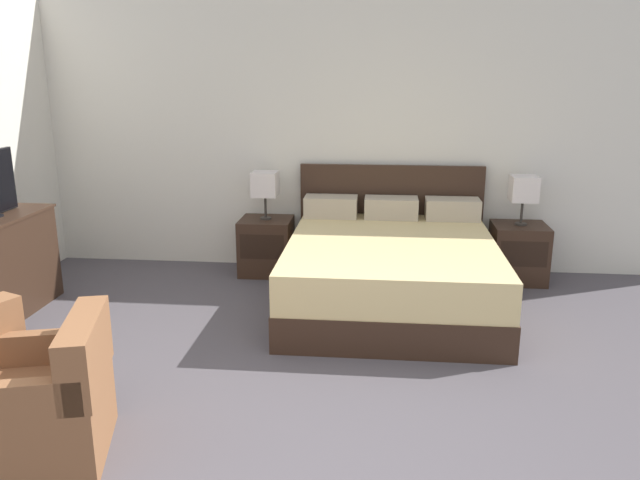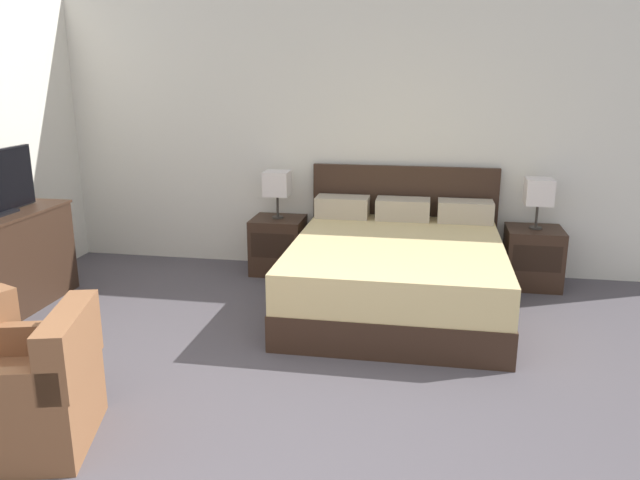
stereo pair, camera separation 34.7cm
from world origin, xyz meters
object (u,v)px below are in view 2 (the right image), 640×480
at_px(nightstand_left, 278,245).
at_px(table_lamp_left, 277,184).
at_px(table_lamp_right, 539,192).
at_px(dresser, 2,263).
at_px(bed, 397,271).
at_px(armchair_companion, 32,396).
at_px(nightstand_right, 533,257).

height_order(nightstand_left, table_lamp_left, table_lamp_left).
distance_m(table_lamp_right, dresser, 4.73).
bearing_deg(table_lamp_right, nightstand_left, -179.97).
relative_size(table_lamp_left, dresser, 0.33).
distance_m(nightstand_left, dresser, 2.49).
bearing_deg(bed, table_lamp_right, 31.51).
bearing_deg(table_lamp_left, armchair_companion, -100.44).
bearing_deg(nightstand_left, bed, -31.46).
distance_m(nightstand_left, table_lamp_right, 2.54).
bearing_deg(table_lamp_right, armchair_companion, -133.80).
bearing_deg(nightstand_right, dresser, -161.77).
relative_size(bed, dresser, 1.49).
distance_m(nightstand_left, nightstand_right, 2.46).
bearing_deg(dresser, table_lamp_left, 36.34).
bearing_deg(armchair_companion, table_lamp_right, 46.20).
bearing_deg(bed, nightstand_right, 31.46).
bearing_deg(table_lamp_right, bed, -148.49).
relative_size(nightstand_left, table_lamp_right, 1.18).
bearing_deg(nightstand_left, table_lamp_left, 90.00).
xyz_separation_m(bed, table_lamp_right, (1.23, 0.76, 0.58)).
relative_size(bed, table_lamp_left, 4.51).
xyz_separation_m(nightstand_right, table_lamp_right, (0.00, 0.00, 0.62)).
distance_m(nightstand_right, table_lamp_left, 2.54).
relative_size(dresser, armchair_companion, 1.69).
relative_size(bed, table_lamp_right, 4.51).
bearing_deg(nightstand_right, table_lamp_right, 90.00).
distance_m(bed, armchair_companion, 3.03).
xyz_separation_m(bed, nightstand_right, (1.23, 0.75, -0.04)).
relative_size(nightstand_left, dresser, 0.39).
distance_m(bed, dresser, 3.31).
bearing_deg(armchair_companion, table_lamp_left, 79.56).
distance_m(nightstand_right, dresser, 4.70).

